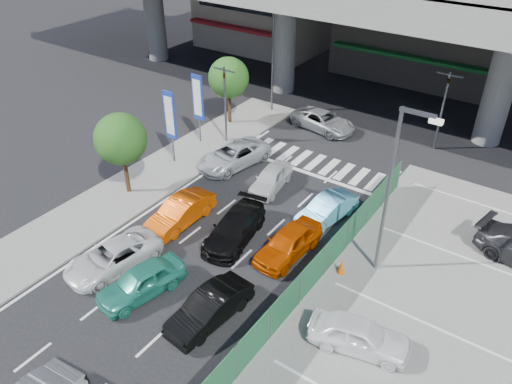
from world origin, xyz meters
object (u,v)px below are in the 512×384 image
Objects in this scene: hatch_black_mid_right at (210,308)px; sedan_black_mid at (235,228)px; street_lamp_right at (394,181)px; signboard_far at (198,100)px; taxi_orange_left at (181,212)px; traffic_light_right at (446,92)px; taxi_teal_mid at (141,282)px; sedan_white_mid_left at (113,257)px; tree_near at (121,139)px; kei_truck_front_right at (327,210)px; tree_far at (229,78)px; traffic_light_left at (225,86)px; street_lamp_left at (275,48)px; sedan_white_front_mid at (271,179)px; wagon_silver_front_left at (233,156)px; crossing_wagon_silver at (323,121)px; traffic_cone at (342,266)px; parked_sedan_white at (359,335)px; signboard_near at (170,118)px.

hatch_black_mid_right is 5.32m from sedan_black_mid.
street_lamp_right is 1.70× the size of signboard_far.
taxi_orange_left is at bearing 147.42° from hatch_black_mid_right.
taxi_teal_mid is at bearing -106.84° from traffic_light_right.
sedan_white_mid_left is (-8.38, -19.79, -3.31)m from traffic_light_right.
tree_near is at bearing 169.80° from sedan_black_mid.
tree_far is at bearing 161.06° from kei_truck_front_right.
street_lamp_left reaches higher than traffic_light_left.
traffic_light_left is 1.15× the size of sedan_white_mid_left.
traffic_light_left is 7.11m from sedan_white_front_mid.
crossing_wagon_silver is at bearing 86.35° from wagon_silver_front_left.
tree_near is 13.23m from traffic_cone.
parked_sedan_white is at bearing -29.63° from sedan_black_mid.
tree_far reaches higher than hatch_black_mid_right.
street_lamp_left is at bearing 118.08° from wagon_silver_front_left.
tree_near is (-12.50, -15.00, -0.55)m from traffic_light_right.
parked_sedan_white is at bearing 20.84° from sedan_white_mid_left.
tree_far reaches higher than taxi_teal_mid.
crossing_wagon_silver is (4.47, -0.61, -4.12)m from street_lamp_left.
traffic_light_right is 17.79m from taxi_orange_left.
traffic_cone is (6.50, 6.01, -0.25)m from taxi_teal_mid.
signboard_near is 3.03m from signboard_far.
traffic_light_right is 14.05m from tree_far.
street_lamp_left is (-0.13, 6.00, 0.83)m from traffic_light_left.
crossing_wagon_silver is (-1.23, 18.62, -0.03)m from taxi_teal_mid.
sedan_black_mid is at bearing 58.04° from parked_sedan_white.
signboard_far is 1.29× the size of sedan_white_front_mid.
parked_sedan_white reaches higher than sedan_black_mid.
traffic_light_left is 6.06m from street_lamp_left.
signboard_near is 1.13× the size of taxi_orange_left.
taxi_teal_mid is 8.85m from traffic_cone.
tree_near is 6.60× the size of traffic_cone.
signboard_far is at bearing 155.26° from sedan_white_front_mid.
tree_near is 11.46m from kei_truck_front_right.
traffic_light_left is 0.65× the size of street_lamp_right.
hatch_black_mid_right is at bearing -74.84° from sedan_black_mid.
taxi_orange_left is at bearing -174.31° from crossing_wagon_silver.
traffic_light_right is at bearing 85.60° from taxi_teal_mid.
tree_near reaches higher than wagon_silver_front_left.
tree_far reaches higher than sedan_black_mid.
sedan_white_front_mid is (5.51, -3.04, -3.31)m from traffic_light_left.
traffic_light_left is 9.74m from taxi_orange_left.
tree_near reaches higher than sedan_white_front_mid.
traffic_light_left reaches higher than tree_far.
crossing_wagon_silver is at bearing -167.64° from traffic_light_right.
hatch_black_mid_right is (-4.44, -6.73, -4.11)m from street_lamp_right.
parked_sedan_white is at bearing -76.63° from street_lamp_right.
sedan_white_mid_left is (4.12, -4.79, -2.76)m from tree_near.
sedan_white_front_mid is (-3.42, 9.69, -0.03)m from hatch_black_mid_right.
tree_near is at bearing -85.64° from tree_far.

